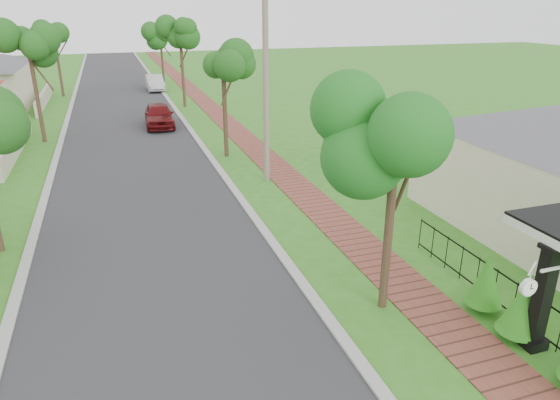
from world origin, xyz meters
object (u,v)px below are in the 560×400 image
porch_post (541,303)px  near_tree (396,148)px  parked_car_white (155,83)px  utility_pole (266,76)px  parked_car_red (159,115)px  station_clock (530,286)px

porch_post → near_tree: size_ratio=0.49×
parked_car_white → near_tree: near_tree is taller
near_tree → utility_pole: (0.10, 10.21, 0.34)m
porch_post → parked_car_red: 25.39m
porch_post → utility_pole: (-2.25, 12.71, 3.34)m
porch_post → parked_car_white: bearing=96.4°
station_clock → near_tree: bearing=117.3°
near_tree → parked_car_white: bearing=93.2°
station_clock → utility_pole: bearing=96.1°
parked_car_red → station_clock: bearing=-76.6°
parked_car_white → near_tree: (2.06, -37.05, 3.45)m
near_tree → station_clock: near_tree is taller
near_tree → utility_pole: bearing=89.4°
parked_car_white → station_clock: 40.13m
porch_post → parked_car_red: size_ratio=0.59×
parked_car_red → near_tree: size_ratio=0.82×
porch_post → parked_car_red: porch_post is taller
parked_car_red → near_tree: (3.20, -22.27, 3.39)m
porch_post → utility_pole: size_ratio=0.29×
parked_car_white → near_tree: bearing=-87.2°
porch_post → utility_pole: utility_pole is taller
parked_car_white → near_tree: size_ratio=0.78×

